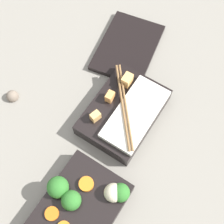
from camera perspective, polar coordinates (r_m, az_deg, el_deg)
The scene contains 5 objects.
ground_plane at distance 0.69m, azimuth -1.36°, elevation -8.61°, with size 3.00×3.00×0.00m, color gray.
bento_tray_vegetable at distance 0.64m, azimuth -6.10°, elevation -17.59°, with size 0.20×0.15×0.07m.
bento_tray_rice at distance 0.70m, azimuth 2.38°, elevation 0.05°, with size 0.20×0.14×0.07m.
bento_lid at distance 0.82m, azimuth 2.90°, elevation 11.71°, with size 0.19×0.14×0.01m, color black.
pebble_0 at distance 0.78m, azimuth -17.75°, elevation 2.77°, with size 0.03×0.03×0.03m, color #7A6B5B.
Camera 1 is at (-0.15, -0.12, 0.66)m, focal length 50.00 mm.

